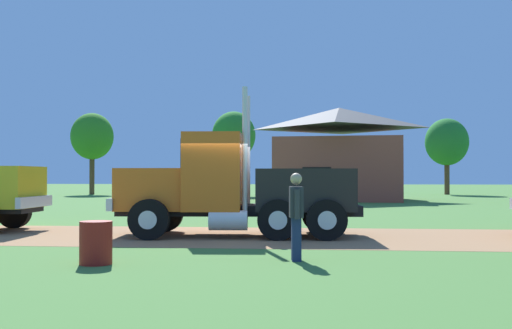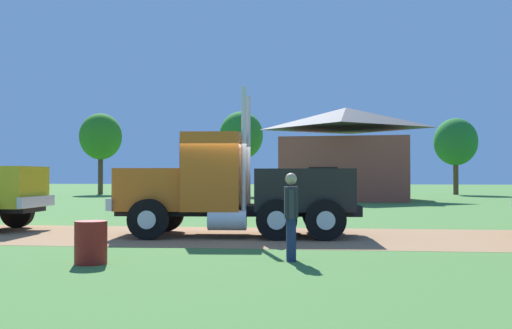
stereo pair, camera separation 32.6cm
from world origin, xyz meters
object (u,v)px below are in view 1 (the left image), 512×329
steel_barrel (96,243)px  truck_foreground_white (235,189)px  visitor_by_barrel (296,213)px  shed_building (339,155)px

steel_barrel → truck_foreground_white: bearing=71.4°
truck_foreground_white → visitor_by_barrel: 5.11m
truck_foreground_white → steel_barrel: size_ratio=8.45×
truck_foreground_white → steel_barrel: bearing=-108.6°
truck_foreground_white → shed_building: shed_building is taller
visitor_by_barrel → steel_barrel: 3.87m
truck_foreground_white → shed_building: bearing=81.5°
visitor_by_barrel → shed_building: size_ratio=0.19×
shed_building → truck_foreground_white: bearing=-98.5°
visitor_by_barrel → shed_building: bearing=86.3°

